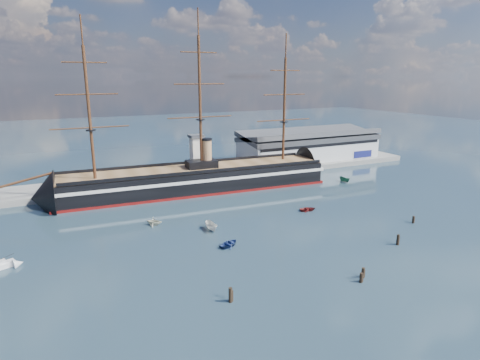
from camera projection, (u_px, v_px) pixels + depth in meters
name	position (u px, v px, depth m)	size (l,w,h in m)	color
ground	(226.00, 206.00, 119.04)	(600.00, 600.00, 0.00)	#223542
quay	(212.00, 176.00, 154.62)	(180.00, 18.00, 2.00)	slate
warehouse	(309.00, 145.00, 176.46)	(63.00, 21.00, 11.60)	#B7BABC
quay_tower	(197.00, 154.00, 146.60)	(5.00, 5.00, 15.00)	silver
warship	(191.00, 179.00, 133.87)	(113.36, 21.79, 53.94)	black
motorboat_a	(212.00, 231.00, 100.31)	(6.54, 2.40, 2.61)	silver
motorboat_b	(229.00, 246.00, 91.26)	(3.30, 1.32, 1.54)	navy
motorboat_d	(154.00, 225.00, 103.89)	(6.70, 2.90, 2.46)	beige
motorboat_e	(308.00, 211.00, 115.15)	(3.02, 1.21, 1.41)	maroon
motorboat_f	(345.00, 182.00, 146.27)	(5.73, 2.10, 2.29)	#215640
piling_near_left	(231.00, 302.00, 68.48)	(0.64, 0.64, 3.41)	black
piling_near_mid	(361.00, 282.00, 75.05)	(0.64, 0.64, 2.60)	black
piling_near_right	(397.00, 245.00, 91.75)	(0.64, 0.64, 3.22)	black
piling_far_right	(413.00, 223.00, 105.48)	(0.64, 0.64, 2.60)	black
piling_extra	(363.00, 278.00, 76.82)	(0.64, 0.64, 2.75)	black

